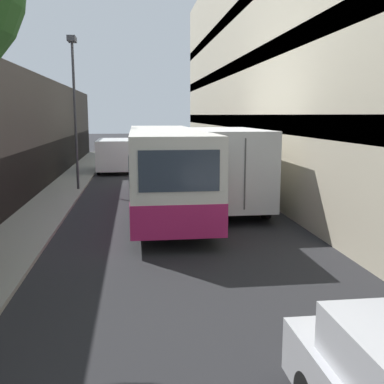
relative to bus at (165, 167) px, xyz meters
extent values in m
plane|color=#232326|center=(0.03, -3.25, -1.62)|extent=(150.00, 150.00, 0.00)
cube|color=gray|center=(-4.51, -3.25, -1.57)|extent=(1.87, 60.00, 0.11)
cube|color=#B7AD93|center=(5.44, -3.25, 4.87)|extent=(2.40, 60.00, 12.98)
cube|color=#333D47|center=(4.78, -3.25, 1.62)|extent=(1.08, 60.00, 0.70)
cube|color=#333D47|center=(4.78, -3.25, 4.48)|extent=(1.08, 60.00, 0.70)
cube|color=silver|center=(0.00, 0.00, 0.12)|extent=(2.50, 11.59, 2.63)
cube|color=#B21E5B|center=(0.00, 0.00, -0.74)|extent=(2.52, 11.62, 0.90)
cube|color=#2D3847|center=(0.00, 0.00, 0.51)|extent=(2.53, 10.67, 0.84)
cube|color=#2D3847|center=(0.00, -5.80, 0.58)|extent=(2.05, 0.04, 1.05)
cylinder|color=black|center=(-1.10, 3.60, -1.12)|extent=(0.24, 1.00, 1.00)
cylinder|color=black|center=(1.10, 3.60, -1.12)|extent=(0.24, 1.00, 1.00)
cylinder|color=black|center=(-1.10, -3.59, -1.12)|extent=(0.24, 1.00, 1.00)
cylinder|color=black|center=(1.10, -3.59, -1.12)|extent=(0.24, 1.00, 1.00)
cube|color=silver|center=(2.32, 3.03, -0.26)|extent=(2.24, 2.04, 1.91)
cube|color=silver|center=(2.32, -0.60, 0.12)|extent=(2.34, 5.23, 2.66)
cube|color=#4C4C4C|center=(2.32, -3.22, 0.12)|extent=(0.05, 0.02, 2.26)
cylinder|color=black|center=(1.27, 3.03, -1.14)|extent=(0.22, 0.96, 0.96)
cylinder|color=black|center=(3.37, 3.03, -1.14)|extent=(0.22, 0.96, 0.96)
cylinder|color=black|center=(1.27, -2.04, -1.14)|extent=(0.22, 0.96, 0.96)
cylinder|color=black|center=(3.37, -2.04, -1.14)|extent=(0.22, 0.96, 0.96)
cube|color=silver|center=(-2.44, 11.72, -0.46)|extent=(1.98, 4.16, 1.81)
cube|color=#2D3847|center=(-2.44, 13.49, -0.14)|extent=(1.59, 0.04, 0.63)
cylinder|color=black|center=(-3.33, 12.93, -1.30)|extent=(0.16, 0.64, 0.64)
cylinder|color=black|center=(-1.54, 12.93, -1.30)|extent=(0.16, 0.64, 0.64)
cylinder|color=black|center=(-3.33, 10.51, -1.30)|extent=(0.16, 0.64, 0.64)
cylinder|color=black|center=(-1.54, 10.51, -1.30)|extent=(0.16, 0.64, 0.64)
cylinder|color=#38383D|center=(-3.83, 4.71, 1.85)|extent=(0.12, 0.12, 6.73)
cube|color=#38383D|center=(-3.83, 4.71, 5.34)|extent=(0.36, 0.80, 0.24)
camera|label=1|loc=(-1.08, -16.90, 1.96)|focal=42.00mm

